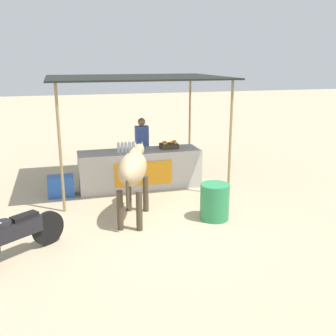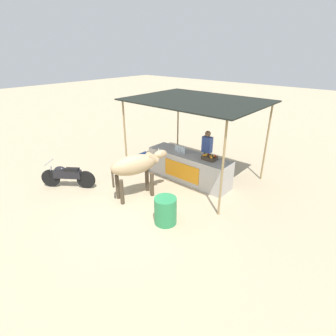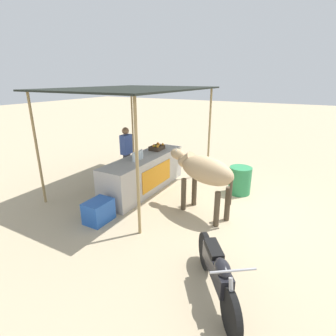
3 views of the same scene
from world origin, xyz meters
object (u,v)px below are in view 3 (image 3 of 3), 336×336
Objects in this scene: motorcycle_parked at (217,271)px; cooler_box at (99,211)px; fruit_crate at (157,147)px; cow at (204,171)px; vendor_behind_counter at (127,155)px; water_barrel at (240,180)px; stall_counter at (145,173)px.

cooler_box is at bearing 75.37° from motorcycle_parked.
fruit_crate is 2.82m from cooler_box.
cow is 2.49m from motorcycle_parked.
water_barrel is at bearing -75.48° from vendor_behind_counter.
stall_counter is 6.82× the size of fruit_crate.
fruit_crate is (0.76, 0.05, 0.56)m from stall_counter.
motorcycle_parked is (-3.46, -3.06, -0.61)m from fruit_crate.
motorcycle_parked is (-0.76, -2.91, 0.19)m from cooler_box.
fruit_crate is 4.65m from motorcycle_parked.
cooler_box is 0.82× the size of water_barrel.
stall_counter is 0.94m from fruit_crate.
motorcycle_parked reaches higher than cooler_box.
cow reaches higher than stall_counter.
vendor_behind_counter reaches higher than water_barrel.
fruit_crate is at bearing -52.15° from vendor_behind_counter.
motorcycle_parked is (-3.72, -0.63, 0.06)m from water_barrel.
cow reaches higher than fruit_crate.
water_barrel is 0.40× the size of cow.
stall_counter is at bearing -105.95° from vendor_behind_counter.
fruit_crate is 0.73× the size of cooler_box.
fruit_crate is 0.27× the size of vendor_behind_counter.
cooler_box is 0.33× the size of cow.
water_barrel is (2.96, -2.28, 0.13)m from cooler_box.
vendor_behind_counter is at bearing 127.85° from fruit_crate.
cooler_box is at bearing 142.39° from water_barrel.
fruit_crate reaches higher than motorcycle_parked.
stall_counter is 1.95m from cooler_box.
motorcycle_parked is at bearing -170.38° from water_barrel.
stall_counter is 5.00× the size of cooler_box.
stall_counter reaches higher than motorcycle_parked.
fruit_crate is 0.24× the size of cow.
stall_counter reaches higher than cooler_box.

